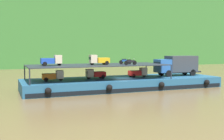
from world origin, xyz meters
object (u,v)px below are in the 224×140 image
object	(u,v)px
cargo_barge	(123,83)
mini_truck_lower_aft	(95,74)
mini_truck_upper_stern	(52,60)
mini_truck_upper_mid	(99,60)
mini_truck_lower_stern	(53,76)
mini_truck_lower_mid	(138,72)
motorcycle_upper_port	(130,62)
motorcycle_upper_centre	(125,61)
covered_lorry	(177,65)

from	to	relation	value
cargo_barge	mini_truck_lower_aft	world-z (taller)	mini_truck_lower_aft
mini_truck_upper_stern	mini_truck_upper_mid	size ratio (longest dim) A/B	0.99
mini_truck_lower_stern	mini_truck_lower_aft	size ratio (longest dim) A/B	1.00
mini_truck_lower_aft	mini_truck_lower_mid	size ratio (longest dim) A/B	1.00
mini_truck_lower_aft	cargo_barge	bearing A→B (deg)	-8.22
motorcycle_upper_port	motorcycle_upper_centre	distance (m)	2.26
motorcycle_upper_centre	mini_truck_lower_mid	bearing A→B (deg)	7.60
cargo_barge	motorcycle_upper_port	distance (m)	3.88
cargo_barge	mini_truck_lower_mid	world-z (taller)	mini_truck_lower_mid
mini_truck_upper_stern	motorcycle_upper_centre	bearing A→B (deg)	-0.80
motorcycle_upper_port	mini_truck_upper_mid	bearing A→B (deg)	154.09
mini_truck_lower_stern	mini_truck_lower_mid	distance (m)	12.65
mini_truck_upper_stern	cargo_barge	bearing A→B (deg)	-1.03
covered_lorry	mini_truck_upper_stern	bearing A→B (deg)	179.70
mini_truck_lower_stern	mini_truck_upper_stern	xyz separation A→B (m)	(-0.12, 0.28, 2.00)
motorcycle_upper_port	mini_truck_lower_aft	bearing A→B (deg)	145.95
cargo_barge	mini_truck_upper_mid	xyz separation A→B (m)	(-3.80, -0.32, 3.44)
cargo_barge	mini_truck_lower_mid	xyz separation A→B (m)	(2.59, 0.33, 1.44)
mini_truck_lower_aft	motorcycle_upper_port	world-z (taller)	motorcycle_upper_port
mini_truck_lower_mid	cargo_barge	bearing A→B (deg)	-172.68
covered_lorry	mini_truck_lower_aft	distance (m)	13.33
mini_truck_upper_stern	motorcycle_upper_centre	size ratio (longest dim) A/B	1.44
covered_lorry	cargo_barge	bearing A→B (deg)	-179.50
motorcycle_upper_port	covered_lorry	bearing A→B (deg)	14.05
mini_truck_lower_stern	mini_truck_lower_aft	bearing A→B (deg)	6.40
mini_truck_lower_mid	mini_truck_upper_mid	bearing A→B (deg)	-174.20
cargo_barge	mini_truck_lower_aft	bearing A→B (deg)	171.78
mini_truck_lower_aft	mini_truck_upper_mid	distance (m)	2.21
mini_truck_upper_stern	mini_truck_upper_mid	distance (m)	6.39
mini_truck_upper_mid	mini_truck_lower_aft	bearing A→B (deg)	104.66
mini_truck_lower_stern	motorcycle_upper_centre	xyz separation A→B (m)	(10.42, 0.13, 1.74)
mini_truck_upper_stern	mini_truck_upper_mid	bearing A→B (deg)	-4.49
cargo_barge	mini_truck_lower_stern	bearing A→B (deg)	-179.47
mini_truck_lower_aft	motorcycle_upper_port	size ratio (longest dim) A/B	1.46
covered_lorry	motorcycle_upper_port	distance (m)	9.46
mini_truck_lower_mid	motorcycle_upper_centre	size ratio (longest dim) A/B	1.46
mini_truck_lower_stern	covered_lorry	bearing A→B (deg)	0.51
mini_truck_lower_stern	mini_truck_upper_mid	distance (m)	6.57
covered_lorry	mini_truck_lower_stern	bearing A→B (deg)	-179.49
mini_truck_lower_mid	mini_truck_upper_stern	xyz separation A→B (m)	(-12.76, -0.15, 2.00)
mini_truck_lower_mid	motorcycle_upper_port	xyz separation A→B (m)	(-2.49, -2.54, 1.74)
mini_truck_lower_mid	mini_truck_upper_stern	distance (m)	12.91
mini_truck_lower_stern	mini_truck_lower_mid	xyz separation A→B (m)	(12.64, 0.42, 0.00)
cargo_barge	mini_truck_upper_mid	distance (m)	5.14
mini_truck_lower_aft	mini_truck_lower_mid	world-z (taller)	same
mini_truck_upper_mid	motorcycle_upper_centre	size ratio (longest dim) A/B	1.45
mini_truck_upper_mid	mini_truck_upper_stern	bearing A→B (deg)	175.51
motorcycle_upper_centre	covered_lorry	bearing A→B (deg)	0.29
cargo_barge	motorcycle_upper_port	size ratio (longest dim) A/B	14.96
cargo_barge	motorcycle_upper_centre	size ratio (longest dim) A/B	14.97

